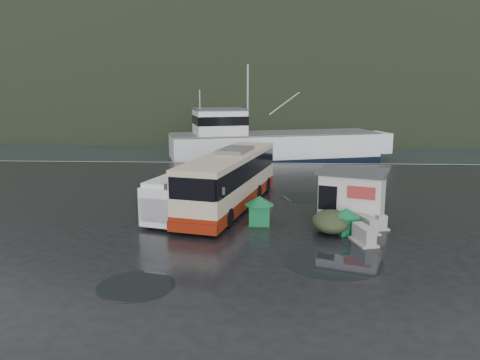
{
  "coord_description": "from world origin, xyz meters",
  "views": [
    {
      "loc": [
        1.08,
        -25.21,
        7.51
      ],
      "look_at": [
        -0.31,
        3.32,
        1.7
      ],
      "focal_mm": 35.0,
      "sensor_mm": 36.0,
      "label": 1
    }
  ],
  "objects_px": {
    "white_van": "(181,217)",
    "ticket_kiosk": "(351,220)",
    "waste_bin_left": "(259,224)",
    "waste_bin_right": "(346,233)",
    "jersey_barrier_a": "(366,232)",
    "jersey_barrier_b": "(363,243)",
    "jersey_barrier_c": "(376,227)",
    "fishing_trawler": "(275,151)",
    "coach_bus": "(230,207)",
    "dome_tent": "(331,231)"
  },
  "relations": [
    {
      "from": "white_van",
      "to": "waste_bin_left",
      "type": "relative_size",
      "value": 3.75
    },
    {
      "from": "waste_bin_right",
      "to": "coach_bus",
      "type": "bearing_deg",
      "value": 140.96
    },
    {
      "from": "waste_bin_left",
      "to": "waste_bin_right",
      "type": "xyz_separation_m",
      "value": [
        4.48,
        -1.42,
        0.0
      ]
    },
    {
      "from": "waste_bin_left",
      "to": "fishing_trawler",
      "type": "distance_m",
      "value": 29.49
    },
    {
      "from": "waste_bin_right",
      "to": "jersey_barrier_b",
      "type": "height_order",
      "value": "waste_bin_right"
    },
    {
      "from": "waste_bin_left",
      "to": "ticket_kiosk",
      "type": "height_order",
      "value": "ticket_kiosk"
    },
    {
      "from": "waste_bin_left",
      "to": "waste_bin_right",
      "type": "bearing_deg",
      "value": -17.65
    },
    {
      "from": "white_van",
      "to": "jersey_barrier_c",
      "type": "bearing_deg",
      "value": 9.02
    },
    {
      "from": "coach_bus",
      "to": "fishing_trawler",
      "type": "relative_size",
      "value": 0.45
    },
    {
      "from": "dome_tent",
      "to": "jersey_barrier_c",
      "type": "bearing_deg",
      "value": 20.22
    },
    {
      "from": "jersey_barrier_c",
      "to": "fishing_trawler",
      "type": "bearing_deg",
      "value": 99.17
    },
    {
      "from": "white_van",
      "to": "jersey_barrier_b",
      "type": "distance_m",
      "value": 10.47
    },
    {
      "from": "coach_bus",
      "to": "fishing_trawler",
      "type": "bearing_deg",
      "value": 96.24
    },
    {
      "from": "white_van",
      "to": "waste_bin_left",
      "type": "xyz_separation_m",
      "value": [
        4.56,
        -1.19,
        0.0
      ]
    },
    {
      "from": "white_van",
      "to": "ticket_kiosk",
      "type": "distance_m",
      "value": 9.78
    },
    {
      "from": "coach_bus",
      "to": "jersey_barrier_c",
      "type": "height_order",
      "value": "coach_bus"
    },
    {
      "from": "dome_tent",
      "to": "jersey_barrier_a",
      "type": "height_order",
      "value": "dome_tent"
    },
    {
      "from": "dome_tent",
      "to": "ticket_kiosk",
      "type": "relative_size",
      "value": 0.75
    },
    {
      "from": "waste_bin_right",
      "to": "jersey_barrier_b",
      "type": "bearing_deg",
      "value": -67.82
    },
    {
      "from": "ticket_kiosk",
      "to": "jersey_barrier_a",
      "type": "height_order",
      "value": "ticket_kiosk"
    },
    {
      "from": "jersey_barrier_a",
      "to": "jersey_barrier_b",
      "type": "distance_m",
      "value": 1.88
    },
    {
      "from": "white_van",
      "to": "jersey_barrier_a",
      "type": "distance_m",
      "value": 10.4
    },
    {
      "from": "coach_bus",
      "to": "dome_tent",
      "type": "height_order",
      "value": "coach_bus"
    },
    {
      "from": "dome_tent",
      "to": "ticket_kiosk",
      "type": "bearing_deg",
      "value": 57.15
    },
    {
      "from": "ticket_kiosk",
      "to": "jersey_barrier_a",
      "type": "bearing_deg",
      "value": -60.31
    },
    {
      "from": "waste_bin_right",
      "to": "jersey_barrier_a",
      "type": "distance_m",
      "value": 1.16
    },
    {
      "from": "waste_bin_left",
      "to": "white_van",
      "type": "bearing_deg",
      "value": 165.33
    },
    {
      "from": "ticket_kiosk",
      "to": "fishing_trawler",
      "type": "height_order",
      "value": "fishing_trawler"
    },
    {
      "from": "waste_bin_right",
      "to": "jersey_barrier_a",
      "type": "bearing_deg",
      "value": 17.05
    },
    {
      "from": "waste_bin_right",
      "to": "waste_bin_left",
      "type": "bearing_deg",
      "value": 162.35
    },
    {
      "from": "dome_tent",
      "to": "jersey_barrier_b",
      "type": "relative_size",
      "value": 1.64
    },
    {
      "from": "ticket_kiosk",
      "to": "fishing_trawler",
      "type": "xyz_separation_m",
      "value": [
        -3.67,
        28.32,
        0.0
      ]
    },
    {
      "from": "white_van",
      "to": "jersey_barrier_b",
      "type": "relative_size",
      "value": 3.54
    },
    {
      "from": "coach_bus",
      "to": "fishing_trawler",
      "type": "height_order",
      "value": "fishing_trawler"
    },
    {
      "from": "dome_tent",
      "to": "waste_bin_right",
      "type": "bearing_deg",
      "value": -22.04
    },
    {
      "from": "fishing_trawler",
      "to": "ticket_kiosk",
      "type": "bearing_deg",
      "value": -98.77
    },
    {
      "from": "jersey_barrier_c",
      "to": "waste_bin_left",
      "type": "bearing_deg",
      "value": 178.33
    },
    {
      "from": "waste_bin_right",
      "to": "ticket_kiosk",
      "type": "relative_size",
      "value": 0.37
    },
    {
      "from": "waste_bin_right",
      "to": "white_van",
      "type": "bearing_deg",
      "value": 163.84
    },
    {
      "from": "jersey_barrier_c",
      "to": "jersey_barrier_b",
      "type": "bearing_deg",
      "value": -114.94
    },
    {
      "from": "dome_tent",
      "to": "white_van",
      "type": "bearing_deg",
      "value": 164.37
    },
    {
      "from": "fishing_trawler",
      "to": "jersey_barrier_c",
      "type": "bearing_deg",
      "value": -96.98
    },
    {
      "from": "coach_bus",
      "to": "ticket_kiosk",
      "type": "bearing_deg",
      "value": -6.29
    },
    {
      "from": "ticket_kiosk",
      "to": "white_van",
      "type": "bearing_deg",
      "value": -160.26
    },
    {
      "from": "coach_bus",
      "to": "white_van",
      "type": "distance_m",
      "value": 3.7
    },
    {
      "from": "white_van",
      "to": "coach_bus",
      "type": "bearing_deg",
      "value": 58.93
    },
    {
      "from": "waste_bin_left",
      "to": "jersey_barrier_b",
      "type": "relative_size",
      "value": 0.94
    },
    {
      "from": "waste_bin_right",
      "to": "ticket_kiosk",
      "type": "distance_m",
      "value": 2.66
    },
    {
      "from": "jersey_barrier_a",
      "to": "fishing_trawler",
      "type": "xyz_separation_m",
      "value": [
        -4.04,
        30.53,
        0.0
      ]
    },
    {
      "from": "white_van",
      "to": "waste_bin_right",
      "type": "height_order",
      "value": "white_van"
    }
  ]
}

